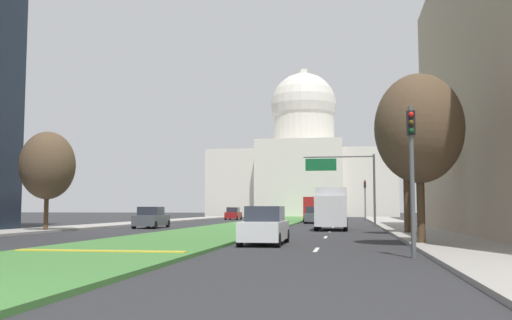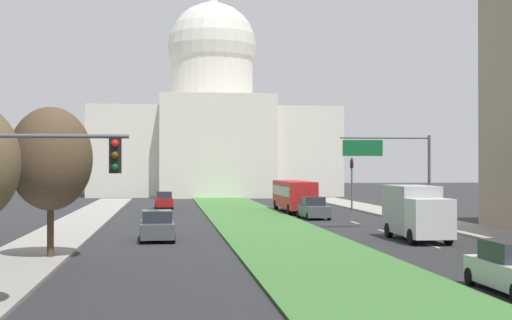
{
  "view_description": "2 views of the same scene",
  "coord_description": "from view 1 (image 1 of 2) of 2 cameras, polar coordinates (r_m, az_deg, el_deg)",
  "views": [
    {
      "loc": [
        8.78,
        -8.02,
        1.7
      ],
      "look_at": [
        2.83,
        29.1,
        4.85
      ],
      "focal_mm": 40.02,
      "sensor_mm": 36.0,
      "label": 1
    },
    {
      "loc": [
        -6.87,
        -6.09,
        4.35
      ],
      "look_at": [
        -1.38,
        40.19,
        4.74
      ],
      "focal_mm": 52.46,
      "sensor_mm": 36.0,
      "label": 2
    }
  ],
  "objects": [
    {
      "name": "box_truck_delivery",
      "position": [
        44.19,
        7.56,
        -4.78
      ],
      "size": [
        2.4,
        6.4,
        3.2
      ],
      "color": "silver",
      "rests_on": "ground_plane"
    },
    {
      "name": "grass_median",
      "position": [
        57.86,
        0.38,
        -6.4
      ],
      "size": [
        7.08,
        98.29,
        0.14
      ],
      "primitive_type": "cube",
      "color": "#427A38",
      "rests_on": "ground_plane"
    },
    {
      "name": "overhead_guide_sign",
      "position": [
        52.0,
        9.05,
        -1.44
      ],
      "size": [
        6.42,
        0.2,
        6.5
      ],
      "color": "#515456",
      "rests_on": "ground_plane"
    },
    {
      "name": "sedan_distant",
      "position": [
        62.87,
        5.8,
        -5.54
      ],
      "size": [
        2.07,
        4.74,
        1.83
      ],
      "color": "#4C5156",
      "rests_on": "ground_plane"
    },
    {
      "name": "lane_dashes_right",
      "position": [
        47.01,
        7.6,
        -6.82
      ],
      "size": [
        0.16,
        53.61,
        0.01
      ],
      "color": "silver",
      "rests_on": "ground_plane"
    },
    {
      "name": "sidewalk_right",
      "position": [
        51.94,
        14.38,
        -6.43
      ],
      "size": [
        4.0,
        98.29,
        0.15
      ],
      "primitive_type": "cube",
      "color": "#9E9991",
      "rests_on": "ground_plane"
    },
    {
      "name": "street_tree_left_mid",
      "position": [
        43.15,
        -20.12,
        -0.53
      ],
      "size": [
        3.86,
        3.86,
        7.12
      ],
      "color": "#4C3823",
      "rests_on": "ground_plane"
    },
    {
      "name": "sedan_lead_stopped",
      "position": [
        26.64,
        0.88,
        -6.67
      ],
      "size": [
        1.89,
        4.56,
        1.77
      ],
      "color": "silver",
      "rests_on": "ground_plane"
    },
    {
      "name": "street_tree_right_mid",
      "position": [
        37.52,
        14.75,
        1.75
      ],
      "size": [
        3.15,
        3.15,
        7.92
      ],
      "color": "#4C3823",
      "rests_on": "ground_plane"
    },
    {
      "name": "sidewalk_left",
      "position": [
        56.31,
        -14.25,
        -6.3
      ],
      "size": [
        4.0,
        98.29,
        0.15
      ],
      "primitive_type": "cube",
      "color": "#9E9991",
      "rests_on": "ground_plane"
    },
    {
      "name": "capitol_building",
      "position": [
        117.06,
        4.79,
        -0.7
      ],
      "size": [
        36.18,
        26.76,
        30.47
      ],
      "color": "silver",
      "rests_on": "ground_plane"
    },
    {
      "name": "sedan_very_far",
      "position": [
        93.39,
        8.48,
        -5.26
      ],
      "size": [
        1.93,
        4.44,
        1.82
      ],
      "color": "navy",
      "rests_on": "ground_plane"
    },
    {
      "name": "ground_plane",
      "position": [
        63.26,
        1.14,
        -6.33
      ],
      "size": [
        260.0,
        260.0,
        0.0
      ],
      "primitive_type": "plane",
      "color": "#2B2B2D"
    },
    {
      "name": "city_bus",
      "position": [
        71.46,
        6.08,
        -4.71
      ],
      "size": [
        2.62,
        11.0,
        2.95
      ],
      "color": "#B21E1E",
      "rests_on": "ground_plane"
    },
    {
      "name": "sedan_far_horizon",
      "position": [
        81.09,
        -2.28,
        -5.41
      ],
      "size": [
        1.92,
        4.47,
        1.76
      ],
      "color": "maroon",
      "rests_on": "ground_plane"
    },
    {
      "name": "sedan_midblock",
      "position": [
        48.77,
        -10.42,
        -5.73
      ],
      "size": [
        2.12,
        4.66,
        1.78
      ],
      "color": "#4C5156",
      "rests_on": "ground_plane"
    },
    {
      "name": "traffic_light_near_right",
      "position": [
        20.16,
        15.3,
        -0.03
      ],
      "size": [
        0.28,
        0.35,
        5.2
      ],
      "color": "#515456",
      "rests_on": "ground_plane"
    },
    {
      "name": "median_curb_nose",
      "position": [
        21.38,
        -15.35,
        -8.76
      ],
      "size": [
        6.37,
        0.5,
        0.04
      ],
      "primitive_type": "cube",
      "color": "gold",
      "rests_on": "grass_median"
    },
    {
      "name": "traffic_light_far_right",
      "position": [
        73.08,
        10.85,
        -3.44
      ],
      "size": [
        0.28,
        0.35,
        5.2
      ],
      "color": "#515456",
      "rests_on": "ground_plane"
    },
    {
      "name": "street_tree_right_near",
      "position": [
        26.9,
        15.97,
        3.03
      ],
      "size": [
        3.99,
        3.99,
        7.79
      ],
      "color": "#4C3823",
      "rests_on": "ground_plane"
    }
  ]
}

